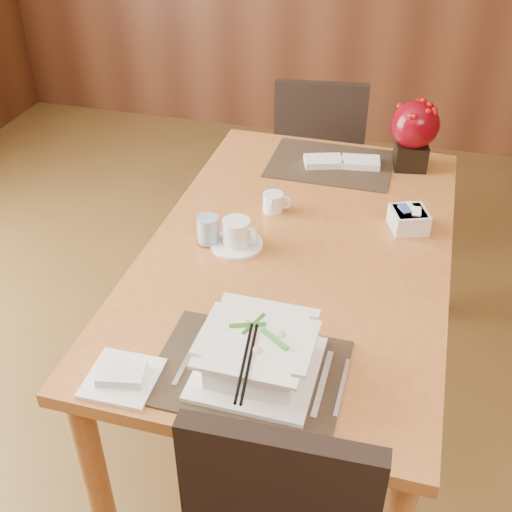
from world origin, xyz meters
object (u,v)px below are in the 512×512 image
(bread_plate, at_px, (123,378))
(far_chair, at_px, (319,155))
(soup_setting, at_px, (257,355))
(water_glass, at_px, (208,219))
(coffee_cup, at_px, (237,235))
(creamer_jug, at_px, (273,202))
(berry_decor, at_px, (414,131))
(dining_table, at_px, (298,271))
(sugar_caddy, at_px, (409,220))

(bread_plate, distance_m, far_chair, 1.78)
(soup_setting, height_order, water_glass, water_glass)
(far_chair, bearing_deg, coffee_cup, 80.09)
(coffee_cup, relative_size, creamer_jug, 1.85)
(berry_decor, height_order, far_chair, berry_decor)
(coffee_cup, relative_size, berry_decor, 0.63)
(dining_table, relative_size, soup_setting, 5.26)
(dining_table, distance_m, far_chair, 1.12)
(water_glass, height_order, bread_plate, water_glass)
(soup_setting, height_order, far_chair, far_chair)
(soup_setting, height_order, berry_decor, berry_decor)
(coffee_cup, bearing_deg, bread_plate, -99.13)
(bread_plate, bearing_deg, sugar_caddy, 54.94)
(water_glass, xyz_separation_m, sugar_caddy, (0.58, 0.24, -0.05))
(creamer_jug, xyz_separation_m, far_chair, (-0.01, 0.92, -0.28))
(soup_setting, relative_size, sugar_caddy, 2.63)
(coffee_cup, height_order, sugar_caddy, coffee_cup)
(berry_decor, relative_size, far_chair, 0.28)
(soup_setting, xyz_separation_m, creamer_jug, (-0.15, 0.72, -0.03))
(water_glass, bearing_deg, berry_decor, 50.52)
(dining_table, height_order, coffee_cup, coffee_cup)
(soup_setting, height_order, bread_plate, soup_setting)
(sugar_caddy, bearing_deg, berry_decor, 93.95)
(dining_table, height_order, sugar_caddy, sugar_caddy)
(sugar_caddy, bearing_deg, creamer_jug, -178.76)
(berry_decor, distance_m, bread_plate, 1.39)
(sugar_caddy, height_order, far_chair, far_chair)
(far_chair, bearing_deg, bread_plate, 77.68)
(soup_setting, distance_m, coffee_cup, 0.53)
(water_glass, relative_size, berry_decor, 0.67)
(soup_setting, distance_m, creamer_jug, 0.74)
(coffee_cup, distance_m, bread_plate, 0.61)
(sugar_caddy, relative_size, berry_decor, 0.43)
(creamer_jug, bearing_deg, dining_table, -60.87)
(creamer_jug, height_order, far_chair, far_chair)
(bread_plate, bearing_deg, far_chair, 85.44)
(dining_table, distance_m, creamer_jug, 0.25)
(creamer_jug, xyz_separation_m, berry_decor, (0.41, 0.43, 0.11))
(water_glass, distance_m, far_chair, 1.21)
(coffee_cup, xyz_separation_m, berry_decor, (0.46, 0.66, 0.10))
(dining_table, bearing_deg, creamer_jug, 125.73)
(sugar_caddy, height_order, berry_decor, berry_decor)
(dining_table, relative_size, creamer_jug, 17.32)
(dining_table, xyz_separation_m, bread_plate, (-0.28, -0.65, 0.10))
(dining_table, bearing_deg, water_glass, -167.72)
(water_glass, bearing_deg, dining_table, 12.28)
(dining_table, height_order, berry_decor, berry_decor)
(soup_setting, relative_size, water_glass, 1.69)
(soup_setting, bearing_deg, coffee_cup, 112.56)
(soup_setting, bearing_deg, far_chair, 95.81)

